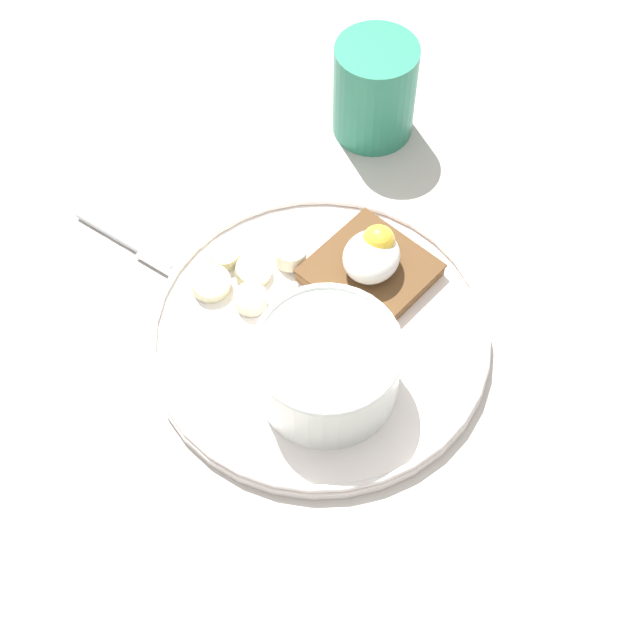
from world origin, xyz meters
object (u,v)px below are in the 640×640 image
banana_slice_front (251,299)px  banana_slice_left (212,281)px  coffee_mug (375,89)px  poached_egg (373,253)px  banana_slice_right (291,257)px  toast_slice (370,272)px  banana_slice_back (225,255)px  knife (140,249)px  banana_slice_inner (253,272)px  oatmeal_bowl (327,366)px

banana_slice_front → banana_slice_left: same height
banana_slice_front → coffee_mug: bearing=178.6°
poached_egg → banana_slice_right: bearing=-75.5°
toast_slice → banana_slice_back: same height
toast_slice → banana_slice_left: bearing=-60.5°
banana_slice_front → knife: 12.09cm
poached_egg → knife: poached_egg is taller
banana_slice_front → banana_slice_inner: 2.89cm
oatmeal_bowl → toast_slice: size_ratio=0.99×
poached_egg → banana_slice_front: poached_egg is taller
poached_egg → banana_slice_right: (1.78, -6.89, -2.39)cm
knife → oatmeal_bowl: bearing=75.8°
banana_slice_front → coffee_mug: coffee_mug is taller
banana_slice_inner → knife: bearing=-81.7°
oatmeal_bowl → toast_slice: (-11.19, -1.23, -2.36)cm
toast_slice → banana_slice_right: bearing=-77.4°
poached_egg → banana_slice_front: (7.14, -7.99, -2.48)cm
poached_egg → coffee_mug: 18.50cm
coffee_mug → banana_slice_inner: bearing=-4.8°
banana_slice_right → banana_slice_back: bearing=-67.0°
oatmeal_bowl → coffee_mug: (-28.37, -8.61, 0.89)cm
banana_slice_left → banana_slice_right: 7.18cm
oatmeal_bowl → coffee_mug: bearing=-163.1°
banana_slice_inner → coffee_mug: bearing=175.2°
toast_slice → banana_slice_back: size_ratio=3.19×
banana_slice_back → coffee_mug: coffee_mug is taller
banana_slice_right → coffee_mug: 19.00cm
banana_slice_left → knife: banana_slice_left is taller
banana_slice_inner → coffee_mug: 21.79cm
oatmeal_bowl → banana_slice_inner: (-6.93, -10.41, -2.54)cm
oatmeal_bowl → banana_slice_left: (-4.48, -13.07, -2.47)cm
poached_egg → toast_slice: bearing=-4.7°
knife → banana_slice_left: bearing=83.8°
banana_slice_left → banana_slice_right: size_ratio=1.11×
banana_slice_front → banana_slice_right: bearing=168.4°
toast_slice → banana_slice_inner: same height
banana_slice_inner → coffee_mug: coffee_mug is taller
coffee_mug → knife: (23.02, -12.57, -4.65)cm
banana_slice_back → banana_slice_left: bearing=7.9°
oatmeal_bowl → banana_slice_back: (-7.37, -13.47, -2.48)cm
toast_slice → banana_slice_right: size_ratio=3.10×
oatmeal_bowl → banana_slice_front: (-4.30, -9.20, -2.44)cm
oatmeal_bowl → knife: oatmeal_bowl is taller
banana_slice_right → knife: 13.83cm
oatmeal_bowl → poached_egg: (-11.44, -1.21, 0.04)cm
toast_slice → banana_slice_right: banana_slice_right is taller
banana_slice_front → knife: (-1.05, -11.97, -1.32)cm
oatmeal_bowl → banana_slice_back: bearing=-118.7°
poached_egg → banana_slice_right: 7.51cm
oatmeal_bowl → banana_slice_front: oatmeal_bowl is taller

